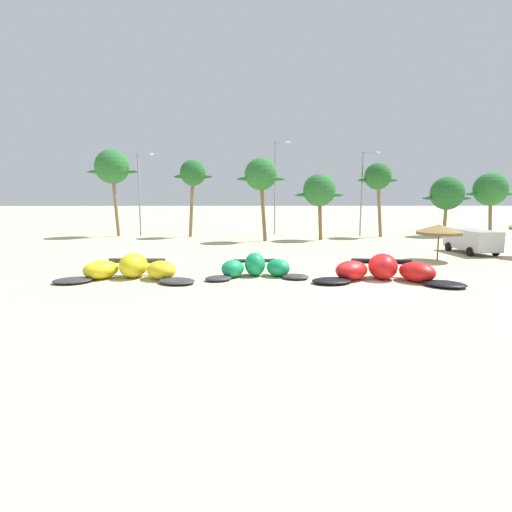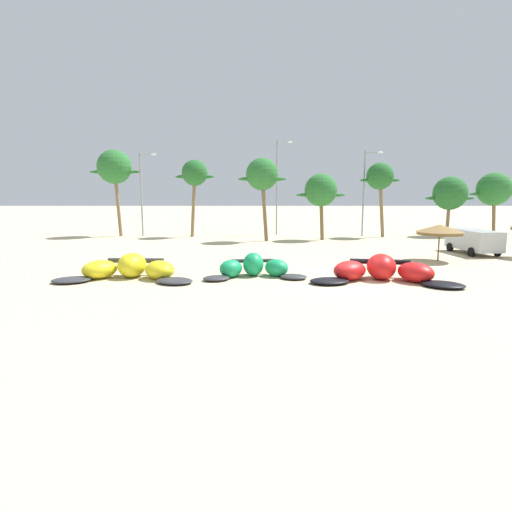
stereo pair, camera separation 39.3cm
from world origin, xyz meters
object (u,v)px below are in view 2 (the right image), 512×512
object	(u,v)px
parked_van	(475,240)
palm_center_right	(382,177)
palm_right_of_gap	(452,194)
palm_center_left	(322,191)
kite_left_of_center	(384,271)
lamppost_west	(144,190)
palm_right	(496,189)
beach_umbrella_near_van	(441,230)
palm_leftmost	(116,168)
lamppost_west_center	(279,183)
palm_left_of_gap	(264,175)
kite_left	(255,268)
kite_far_left	(131,269)
lamppost_east_center	(367,189)
palm_left	(196,174)

from	to	relation	value
parked_van	palm_center_right	distance (m)	13.80
parked_van	palm_right_of_gap	xyz separation A→B (m)	(4.03, 13.15, 3.48)
palm_center_left	palm_center_right	xyz separation A→B (m)	(6.55, 2.69, 1.39)
kite_left_of_center	lamppost_west	xyz separation A→B (m)	(-18.96, 23.76, 4.44)
parked_van	palm_right	world-z (taller)	palm_right
beach_umbrella_near_van	palm_leftmost	xyz separation A→B (m)	(-27.70, 17.04, 5.15)
kite_left_of_center	lamppost_west_center	world-z (taller)	lamppost_west_center
kite_left_of_center	palm_left_of_gap	size ratio (longest dim) A/B	1.00
kite_left	parked_van	xyz separation A→B (m)	(16.85, 9.09, 0.59)
parked_van	palm_center_right	xyz separation A→B (m)	(-3.80, 12.22, 5.16)
lamppost_west	kite_far_left	bearing A→B (deg)	-77.06
parked_van	palm_right	distance (m)	17.22
palm_leftmost	palm_right	bearing A→B (deg)	0.73
parked_van	palm_right_of_gap	bearing A→B (deg)	72.95
lamppost_east_center	palm_center_left	bearing A→B (deg)	-145.40
kite_far_left	lamppost_east_center	bearing A→B (deg)	50.78
palm_right	palm_leftmost	bearing A→B (deg)	-179.27
kite_left	palm_leftmost	xyz separation A→B (m)	(-15.01, 22.58, 6.82)
beach_umbrella_near_van	lamppost_west	size ratio (longest dim) A/B	0.35
palm_left	palm_leftmost	bearing A→B (deg)	174.65
palm_right	kite_left_of_center	bearing A→B (deg)	-128.42
palm_leftmost	palm_right_of_gap	distance (m)	36.00
palm_center_right	kite_left	bearing A→B (deg)	-121.48
kite_left	palm_right_of_gap	bearing A→B (deg)	46.80
parked_van	lamppost_west	world-z (taller)	lamppost_west
palm_left	palm_left_of_gap	size ratio (longest dim) A/B	1.02
palm_left	lamppost_east_center	distance (m)	18.20
beach_umbrella_near_van	palm_center_right	bearing A→B (deg)	88.70
kite_left_of_center	lamppost_west	distance (m)	30.72
palm_center_left	lamppost_west	size ratio (longest dim) A/B	0.74
beach_umbrella_near_van	palm_leftmost	distance (m)	32.93
palm_center_left	lamppost_west_center	world-z (taller)	lamppost_west_center
beach_umbrella_near_van	palm_center_right	world-z (taller)	palm_center_right
lamppost_west	lamppost_west_center	world-z (taller)	lamppost_west_center
palm_left	lamppost_west_center	size ratio (longest dim) A/B	0.79
parked_van	palm_leftmost	world-z (taller)	palm_leftmost
kite_far_left	palm_center_right	distance (m)	30.04
beach_umbrella_near_van	palm_center_left	world-z (taller)	palm_center_left
palm_right	lamppost_east_center	world-z (taller)	lamppost_east_center
kite_left	kite_left_of_center	world-z (taller)	kite_left_of_center
kite_far_left	palm_left	distance (m)	23.09
palm_center_left	palm_right_of_gap	bearing A→B (deg)	14.12
palm_left_of_gap	lamppost_west	world-z (taller)	lamppost_west
kite_left	palm_left	distance (m)	23.47
palm_leftmost	kite_left_of_center	bearing A→B (deg)	-47.29
kite_far_left	lamppost_west_center	world-z (taller)	lamppost_west_center
lamppost_east_center	palm_right	bearing A→B (deg)	3.34
palm_leftmost	palm_right	xyz separation A→B (m)	(41.05, 0.52, -2.31)
palm_leftmost	palm_center_left	world-z (taller)	palm_leftmost
beach_umbrella_near_van	palm_center_right	xyz separation A→B (m)	(0.36, 15.77, 4.08)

